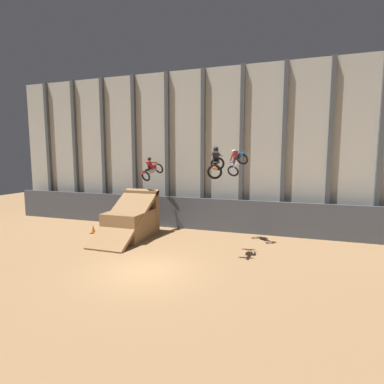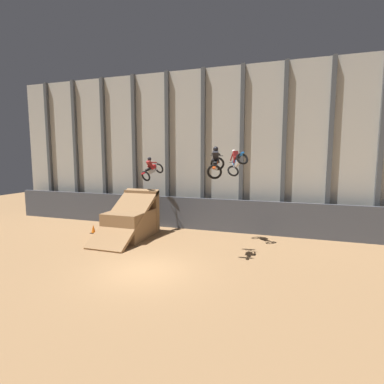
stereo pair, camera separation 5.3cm
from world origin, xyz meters
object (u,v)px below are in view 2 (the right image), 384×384
(rider_bike_right_air, at_px, (237,162))
(dirt_ramp, at_px, (132,220))
(traffic_cone_near_ramp, at_px, (93,229))
(rider_bike_left_air, at_px, (152,169))
(rider_bike_center_air, at_px, (216,163))

(rider_bike_right_air, bearing_deg, dirt_ramp, 152.15)
(traffic_cone_near_ramp, bearing_deg, dirt_ramp, 4.48)
(rider_bike_left_air, distance_m, rider_bike_center_air, 6.70)
(dirt_ramp, distance_m, traffic_cone_near_ramp, 2.96)
(rider_bike_center_air, bearing_deg, rider_bike_left_air, 136.74)
(rider_bike_center_air, bearing_deg, traffic_cone_near_ramp, 159.90)
(rider_bike_center_air, bearing_deg, dirt_ramp, 152.55)
(rider_bike_right_air, bearing_deg, rider_bike_left_air, 136.36)
(rider_bike_center_air, relative_size, traffic_cone_near_ramp, 3.25)
(dirt_ramp, height_order, traffic_cone_near_ramp, dirt_ramp)
(dirt_ramp, height_order, rider_bike_left_air, rider_bike_left_air)
(dirt_ramp, xyz_separation_m, rider_bike_left_air, (0.58, 1.73, 3.24))
(dirt_ramp, bearing_deg, rider_bike_right_air, 7.59)
(rider_bike_left_air, xyz_separation_m, rider_bike_right_air, (5.95, -0.86, 0.56))
(rider_bike_left_air, xyz_separation_m, traffic_cone_near_ramp, (-3.43, -1.95, -3.98))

